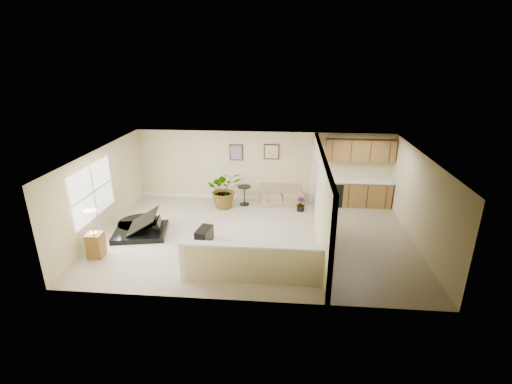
# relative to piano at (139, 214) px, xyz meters

# --- Properties ---
(floor) EXTENTS (9.00, 9.00, 0.00)m
(floor) POSITION_rel_piano_xyz_m (3.44, -0.00, -0.59)
(floor) COLOR tan
(floor) RESTS_ON ground
(back_wall) EXTENTS (9.00, 0.04, 2.50)m
(back_wall) POSITION_rel_piano_xyz_m (3.44, 3.00, 0.66)
(back_wall) COLOR beige
(back_wall) RESTS_ON floor
(front_wall) EXTENTS (9.00, 0.04, 2.50)m
(front_wall) POSITION_rel_piano_xyz_m (3.44, -3.00, 0.66)
(front_wall) COLOR beige
(front_wall) RESTS_ON floor
(left_wall) EXTENTS (0.04, 6.00, 2.50)m
(left_wall) POSITION_rel_piano_xyz_m (-1.06, -0.00, 0.66)
(left_wall) COLOR beige
(left_wall) RESTS_ON floor
(right_wall) EXTENTS (0.04, 6.00, 2.50)m
(right_wall) POSITION_rel_piano_xyz_m (7.94, -0.00, 0.66)
(right_wall) COLOR beige
(right_wall) RESTS_ON floor
(ceiling) EXTENTS (9.00, 6.00, 0.04)m
(ceiling) POSITION_rel_piano_xyz_m (3.44, -0.00, 1.91)
(ceiling) COLOR white
(ceiling) RESTS_ON back_wall
(kitchen_vinyl) EXTENTS (2.70, 6.00, 0.01)m
(kitchen_vinyl) POSITION_rel_piano_xyz_m (6.59, -0.00, -0.59)
(kitchen_vinyl) COLOR gray
(kitchen_vinyl) RESTS_ON floor
(interior_partition) EXTENTS (0.18, 5.99, 2.50)m
(interior_partition) POSITION_rel_piano_xyz_m (5.24, 0.25, 0.63)
(interior_partition) COLOR beige
(interior_partition) RESTS_ON floor
(pony_half_wall) EXTENTS (3.42, 0.22, 1.00)m
(pony_half_wall) POSITION_rel_piano_xyz_m (3.51, -2.30, -0.07)
(pony_half_wall) COLOR beige
(pony_half_wall) RESTS_ON floor
(left_window) EXTENTS (0.05, 2.15, 1.45)m
(left_window) POSITION_rel_piano_xyz_m (-1.05, -0.50, 0.86)
(left_window) COLOR white
(left_window) RESTS_ON left_wall
(wall_art_left) EXTENTS (0.48, 0.04, 0.58)m
(wall_art_left) POSITION_rel_piano_xyz_m (2.49, 2.97, 1.16)
(wall_art_left) COLOR #3A2415
(wall_art_left) RESTS_ON back_wall
(wall_mirror) EXTENTS (0.55, 0.04, 0.55)m
(wall_mirror) POSITION_rel_piano_xyz_m (3.74, 2.97, 1.21)
(wall_mirror) COLOR #3A2415
(wall_mirror) RESTS_ON back_wall
(kitchen_cabinets) EXTENTS (2.36, 0.65, 2.33)m
(kitchen_cabinets) POSITION_rel_piano_xyz_m (6.63, 2.73, 0.28)
(kitchen_cabinets) COLOR olive
(kitchen_cabinets) RESTS_ON floor
(piano) EXTENTS (1.95, 1.97, 1.41)m
(piano) POSITION_rel_piano_xyz_m (0.00, 0.00, 0.00)
(piano) COLOR black
(piano) RESTS_ON floor
(piano_bench) EXTENTS (0.43, 0.71, 0.44)m
(piano_bench) POSITION_rel_piano_xyz_m (2.03, -0.49, -0.37)
(piano_bench) COLOR black
(piano_bench) RESTS_ON floor
(loveseat) EXTENTS (1.59, 1.03, 0.85)m
(loveseat) POSITION_rel_piano_xyz_m (4.14, 2.69, -0.27)
(loveseat) COLOR tan
(loveseat) RESTS_ON floor
(accent_table) EXTENTS (0.48, 0.48, 0.69)m
(accent_table) POSITION_rel_piano_xyz_m (2.83, 2.40, -0.15)
(accent_table) COLOR black
(accent_table) RESTS_ON floor
(palm_plant) EXTENTS (1.43, 1.33, 1.31)m
(palm_plant) POSITION_rel_piano_xyz_m (2.19, 2.14, 0.05)
(palm_plant) COLOR black
(palm_plant) RESTS_ON floor
(small_plant) EXTENTS (0.37, 0.37, 0.50)m
(small_plant) POSITION_rel_piano_xyz_m (4.80, 2.02, -0.38)
(small_plant) COLOR black
(small_plant) RESTS_ON floor
(lamp_stand) EXTENTS (0.40, 0.40, 1.31)m
(lamp_stand) POSITION_rel_piano_xyz_m (-0.64, -1.47, -0.04)
(lamp_stand) COLOR olive
(lamp_stand) RESTS_ON floor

